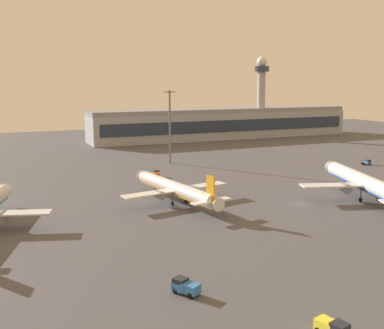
# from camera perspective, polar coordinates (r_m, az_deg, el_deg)

# --- Properties ---
(ground_plane) EXTENTS (416.00, 416.00, 0.00)m
(ground_plane) POSITION_cam_1_polar(r_m,az_deg,el_deg) (119.32, 13.74, -4.81)
(ground_plane) COLOR #4C4C51
(terminal_building) EXTENTS (148.94, 22.40, 16.40)m
(terminal_building) POSITION_cam_1_polar(r_m,az_deg,el_deg) (253.40, 4.01, 5.20)
(terminal_building) COLOR #9EA3AD
(terminal_building) RESTS_ON ground
(control_tower) EXTENTS (8.00, 8.00, 44.68)m
(control_tower) POSITION_cam_1_polar(r_m,az_deg,el_deg) (259.42, 8.71, 9.09)
(control_tower) COLOR #A8A8B2
(control_tower) RESTS_ON ground
(airplane_near_gate) EXTENTS (35.08, 44.62, 11.72)m
(airplane_near_gate) POSITION_cam_1_polar(r_m,az_deg,el_deg) (126.96, 21.10, -2.25)
(airplane_near_gate) COLOR silver
(airplane_near_gate) RESTS_ON ground
(airplane_taxiway_distant) EXTENTS (29.67, 37.93, 9.76)m
(airplane_taxiway_distant) POSITION_cam_1_polar(r_m,az_deg,el_deg) (115.89, -2.10, -3.08)
(airplane_taxiway_distant) COLOR silver
(airplane_taxiway_distant) RESTS_ON ground
(cargo_loader) EXTENTS (2.95, 4.50, 2.25)m
(cargo_loader) POSITION_cam_1_polar(r_m,az_deg,el_deg) (147.47, -4.44, -1.20)
(cargo_loader) COLOR #D85919
(cargo_loader) RESTS_ON ground
(baggage_tractor) EXTENTS (2.91, 4.49, 2.25)m
(baggage_tractor) POSITION_cam_1_polar(r_m,az_deg,el_deg) (60.71, 17.31, -19.07)
(baggage_tractor) COLOR yellow
(baggage_tractor) RESTS_ON ground
(maintenance_van) EXTENTS (3.80, 4.56, 2.25)m
(maintenance_van) POSITION_cam_1_polar(r_m,az_deg,el_deg) (68.38, -0.83, -15.08)
(maintenance_van) COLOR #3372BF
(maintenance_van) RESTS_ON ground
(pushback_tug) EXTENTS (3.36, 2.35, 2.05)m
(pushback_tug) POSITION_cam_1_polar(r_m,az_deg,el_deg) (181.94, 21.23, 0.28)
(pushback_tug) COLOR #3372BF
(pushback_tug) RESTS_ON ground
(apron_light_central) EXTENTS (4.80, 0.90, 27.61)m
(apron_light_central) POSITION_cam_1_polar(r_m,az_deg,el_deg) (171.46, -2.81, 5.32)
(apron_light_central) COLOR slate
(apron_light_central) RESTS_ON ground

